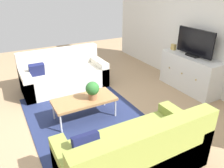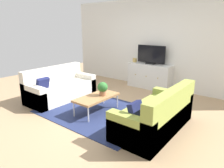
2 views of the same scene
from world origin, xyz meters
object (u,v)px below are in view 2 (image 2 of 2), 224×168
potted_plant (103,88)px  flat_screen_tv (151,55)px  coffee_table (97,98)px  tv_console (150,76)px  mantel_clock (135,60)px  couch_right_side (158,117)px  couch_left_side (59,88)px

potted_plant → flat_screen_tv: (-0.05, 2.33, 0.49)m
coffee_table → tv_console: bearing=89.7°
potted_plant → mantel_clock: bearing=104.9°
potted_plant → flat_screen_tv: flat_screen_tv is taller
couch_right_side → coffee_table: (-1.46, -0.07, 0.07)m
mantel_clock → couch_right_side: bearing=-49.8°
coffee_table → mantel_clock: bearing=102.7°
couch_right_side → mantel_clock: 3.16m
tv_console → flat_screen_tv: flat_screen_tv is taller
tv_console → flat_screen_tv: 0.66m
coffee_table → couch_right_side: bearing=2.7°
tv_console → potted_plant: bearing=-88.7°
couch_left_side → coffee_table: (1.41, -0.07, 0.07)m
couch_right_side → tv_console: bearing=121.3°
tv_console → flat_screen_tv: size_ratio=1.50×
couch_left_side → mantel_clock: size_ratio=13.86×
couch_right_side → tv_console: (-1.44, 2.37, 0.10)m
coffee_table → flat_screen_tv: flat_screen_tv is taller
mantel_clock → couch_left_side: bearing=-109.9°
potted_plant → mantel_clock: size_ratio=2.39×
couch_right_side → mantel_clock: mantel_clock is taller
couch_left_side → potted_plant: size_ratio=5.79×
coffee_table → mantel_clock: mantel_clock is taller
couch_right_side → mantel_clock: (-2.01, 2.37, 0.54)m
couch_left_side → flat_screen_tv: (1.43, 2.39, 0.76)m
coffee_table → potted_plant: size_ratio=3.39×
couch_left_side → couch_right_side: 2.87m
couch_left_side → coffee_table: 1.42m
flat_screen_tv → couch_right_side: bearing=-58.9°
couch_left_side → coffee_table: couch_left_side is taller
couch_left_side → tv_console: 2.77m
couch_left_side → tv_console: bearing=59.0°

